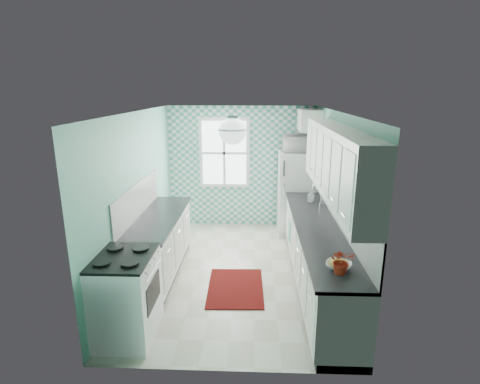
{
  "coord_description": "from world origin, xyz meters",
  "views": [
    {
      "loc": [
        0.28,
        -5.43,
        2.82
      ],
      "look_at": [
        0.05,
        0.25,
        1.25
      ],
      "focal_mm": 28.0,
      "sensor_mm": 36.0,
      "label": 1
    }
  ],
  "objects_px": {
    "ceiling_light": "(233,131)",
    "potted_plant": "(342,261)",
    "microwave": "(298,144)",
    "stove": "(126,295)",
    "fruit_bowl": "(339,265)",
    "fridge": "(296,193)",
    "sink": "(310,206)"
  },
  "relations": [
    {
      "from": "ceiling_light",
      "to": "sink",
      "type": "height_order",
      "value": "ceiling_light"
    },
    {
      "from": "fridge",
      "to": "microwave",
      "type": "height_order",
      "value": "microwave"
    },
    {
      "from": "stove",
      "to": "microwave",
      "type": "distance_m",
      "value": 4.31
    },
    {
      "from": "stove",
      "to": "fruit_bowl",
      "type": "relative_size",
      "value": 3.67
    },
    {
      "from": "ceiling_light",
      "to": "fruit_bowl",
      "type": "distance_m",
      "value": 2.02
    },
    {
      "from": "stove",
      "to": "microwave",
      "type": "relative_size",
      "value": 1.75
    },
    {
      "from": "ceiling_light",
      "to": "sink",
      "type": "xyz_separation_m",
      "value": [
        1.2,
        1.37,
        -1.39
      ]
    },
    {
      "from": "fruit_bowl",
      "to": "potted_plant",
      "type": "distance_m",
      "value": 0.16
    },
    {
      "from": "stove",
      "to": "sink",
      "type": "bearing_deg",
      "value": 41.9
    },
    {
      "from": "fridge",
      "to": "ceiling_light",
      "type": "bearing_deg",
      "value": -111.33
    },
    {
      "from": "stove",
      "to": "fruit_bowl",
      "type": "xyz_separation_m",
      "value": [
        2.4,
        -0.07,
        0.46
      ]
    },
    {
      "from": "fridge",
      "to": "stove",
      "type": "height_order",
      "value": "fridge"
    },
    {
      "from": "microwave",
      "to": "ceiling_light",
      "type": "bearing_deg",
      "value": 65.51
    },
    {
      "from": "sink",
      "to": "microwave",
      "type": "height_order",
      "value": "microwave"
    },
    {
      "from": "potted_plant",
      "to": "microwave",
      "type": "height_order",
      "value": "microwave"
    },
    {
      "from": "ceiling_light",
      "to": "fridge",
      "type": "height_order",
      "value": "ceiling_light"
    },
    {
      "from": "potted_plant",
      "to": "microwave",
      "type": "relative_size",
      "value": 0.5
    },
    {
      "from": "stove",
      "to": "fruit_bowl",
      "type": "height_order",
      "value": "fruit_bowl"
    },
    {
      "from": "fruit_bowl",
      "to": "potted_plant",
      "type": "height_order",
      "value": "potted_plant"
    },
    {
      "from": "stove",
      "to": "microwave",
      "type": "xyz_separation_m",
      "value": [
        2.31,
        3.41,
        1.29
      ]
    },
    {
      "from": "fruit_bowl",
      "to": "potted_plant",
      "type": "relative_size",
      "value": 0.96
    },
    {
      "from": "potted_plant",
      "to": "microwave",
      "type": "xyz_separation_m",
      "value": [
        -0.09,
        3.59,
        0.72
      ]
    },
    {
      "from": "stove",
      "to": "potted_plant",
      "type": "bearing_deg",
      "value": -4.89
    },
    {
      "from": "sink",
      "to": "microwave",
      "type": "xyz_separation_m",
      "value": [
        -0.09,
        1.21,
        0.87
      ]
    },
    {
      "from": "fruit_bowl",
      "to": "potted_plant",
      "type": "bearing_deg",
      "value": -90.0
    },
    {
      "from": "ceiling_light",
      "to": "fridge",
      "type": "xyz_separation_m",
      "value": [
        1.11,
        2.57,
        -1.5
      ]
    },
    {
      "from": "stove",
      "to": "ceiling_light",
      "type": "bearing_deg",
      "value": 34.2
    },
    {
      "from": "ceiling_light",
      "to": "potted_plant",
      "type": "bearing_deg",
      "value": -40.2
    },
    {
      "from": "stove",
      "to": "sink",
      "type": "xyz_separation_m",
      "value": [
        2.4,
        2.2,
        0.41
      ]
    },
    {
      "from": "ceiling_light",
      "to": "microwave",
      "type": "xyz_separation_m",
      "value": [
        1.11,
        2.58,
        -0.52
      ]
    },
    {
      "from": "fruit_bowl",
      "to": "stove",
      "type": "bearing_deg",
      "value": 178.41
    },
    {
      "from": "stove",
      "to": "potted_plant",
      "type": "height_order",
      "value": "potted_plant"
    }
  ]
}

